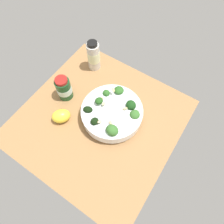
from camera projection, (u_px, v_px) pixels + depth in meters
ground_plane at (99, 122)px, 78.74cm from camera, size 56.51×56.51×3.74cm
bowl_of_broccoli at (112, 113)px, 74.37cm from camera, size 22.10×22.10×8.89cm
lemon_wedge at (61, 116)px, 74.96cm from camera, size 8.44×8.28×5.05cm
bottle_tall at (64, 88)px, 77.86cm from camera, size 5.73×5.73×10.35cm
bottle_short at (94, 56)px, 83.33cm from camera, size 5.12×5.12×13.50cm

